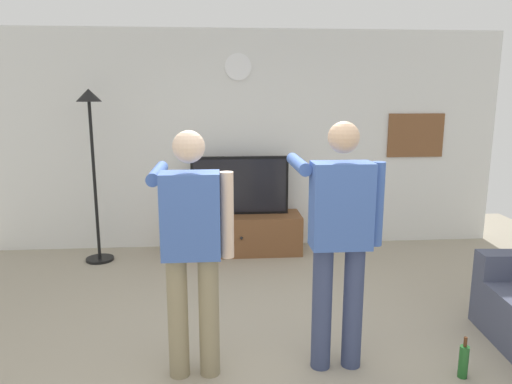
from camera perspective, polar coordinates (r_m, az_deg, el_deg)
The scene contains 10 objects.
ground_plane at distance 3.66m, azimuth 2.18°, elevation -20.30°, with size 8.40×8.40×0.00m, color #9E937F.
back_wall at distance 6.07m, azimuth -1.00°, elevation 6.13°, with size 6.40×0.10×2.70m, color silver.
tv_stand at distance 5.94m, azimuth -1.87°, elevation -4.95°, with size 1.48×0.54×0.48m.
television at distance 5.84m, azimuth -1.93°, elevation 0.78°, with size 1.18×0.07×0.71m.
wall_clock at distance 5.99m, azimuth -2.14°, elevation 14.65°, with size 0.32×0.32×0.03m, color white.
framed_picture at distance 6.51m, azimuth 18.42°, elevation 6.41°, with size 0.73×0.04×0.55m, color brown.
floor_lamp at distance 5.72m, azimuth -18.95°, elevation 5.85°, with size 0.32×0.32×1.99m.
person_standing_nearer_lamp at distance 3.24m, azimuth -7.68°, elevation -5.93°, with size 0.57×0.78×1.71m.
person_standing_nearer_couch at distance 3.35m, azimuth 9.91°, elevation -4.77°, with size 0.59×0.78×1.76m.
beverage_bottle at distance 3.80m, azimuth 23.44°, elevation -17.96°, with size 0.07×0.07×0.30m.
Camera 1 is at (-0.38, -3.08, 1.94)m, focal length 33.66 mm.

